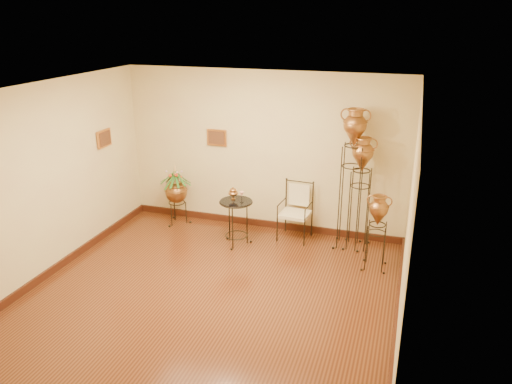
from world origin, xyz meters
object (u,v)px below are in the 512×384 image
(amphora_mid, at_px, (360,193))
(side_table, at_px, (236,222))
(planter_urn, at_px, (176,190))
(amphora_tall, at_px, (351,178))
(armchair, at_px, (295,212))

(amphora_mid, bearing_deg, side_table, -165.30)
(amphora_mid, xyz_separation_m, planter_urn, (-3.28, 0.00, -0.30))
(planter_urn, bearing_deg, amphora_tall, -0.00)
(planter_urn, xyz_separation_m, side_table, (1.34, -0.51, -0.25))
(amphora_mid, distance_m, planter_urn, 3.29)
(amphora_tall, xyz_separation_m, planter_urn, (-3.12, 0.00, -0.54))
(amphora_tall, distance_m, amphora_mid, 0.28)
(amphora_mid, distance_m, armchair, 1.15)
(amphora_tall, bearing_deg, amphora_mid, 0.00)
(amphora_tall, xyz_separation_m, amphora_mid, (0.15, 0.00, -0.24))
(amphora_mid, relative_size, side_table, 1.93)
(amphora_mid, bearing_deg, amphora_tall, 180.00)
(planter_urn, xyz_separation_m, armchair, (2.22, -0.00, -0.16))
(armchair, xyz_separation_m, side_table, (-0.88, -0.51, -0.09))
(amphora_tall, bearing_deg, side_table, -164.12)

